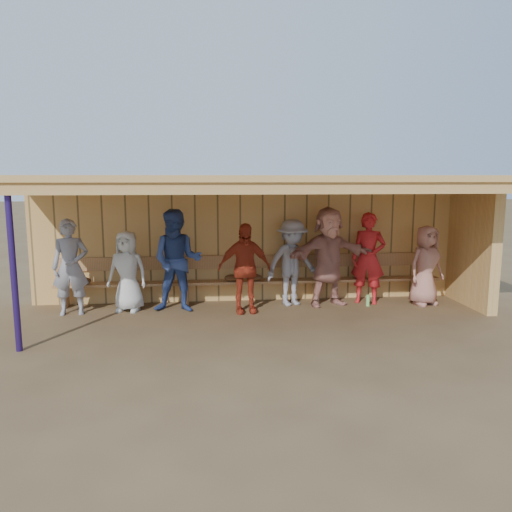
{
  "coord_description": "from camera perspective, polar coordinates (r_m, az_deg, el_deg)",
  "views": [
    {
      "loc": [
        -0.9,
        -8.58,
        2.47
      ],
      "look_at": [
        0.0,
        0.35,
        1.05
      ],
      "focal_mm": 35.0,
      "sensor_mm": 36.0,
      "label": 1
    }
  ],
  "objects": [
    {
      "name": "player_c",
      "position": [
        9.27,
        -8.99,
        -0.56
      ],
      "size": [
        1.0,
        0.82,
        1.9
      ],
      "primitive_type": "imported",
      "rotation": [
        0.0,
        0.0,
        -0.11
      ],
      "color": "#304686",
      "rests_on": "ground"
    },
    {
      "name": "player_h",
      "position": [
        10.22,
        18.84,
        -1.02
      ],
      "size": [
        0.88,
        0.71,
        1.55
      ],
      "primitive_type": "imported",
      "rotation": [
        0.0,
        0.0,
        0.33
      ],
      "color": "#B47565",
      "rests_on": "ground"
    },
    {
      "name": "player_d",
      "position": [
        9.11,
        -1.34,
        -1.41
      ],
      "size": [
        1.01,
        0.51,
        1.65
      ],
      "primitive_type": "imported",
      "rotation": [
        0.0,
        0.0,
        0.11
      ],
      "color": "#A9311B",
      "rests_on": "ground"
    },
    {
      "name": "dugout_equipment",
      "position": [
        9.78,
        -2.75,
        -2.7
      ],
      "size": [
        7.09,
        0.62,
        0.8
      ],
      "color": "gold",
      "rests_on": "ground"
    },
    {
      "name": "ground",
      "position": [
        8.97,
        0.23,
        -6.99
      ],
      "size": [
        90.0,
        90.0,
        0.0
      ],
      "primitive_type": "plane",
      "color": "brown",
      "rests_on": "ground"
    },
    {
      "name": "player_b",
      "position": [
        9.52,
        -14.49,
        -1.7
      ],
      "size": [
        0.82,
        0.63,
        1.5
      ],
      "primitive_type": "imported",
      "rotation": [
        0.0,
        0.0,
        -0.23
      ],
      "color": "silver",
      "rests_on": "ground"
    },
    {
      "name": "player_e",
      "position": [
        9.67,
        4.12,
        -0.75
      ],
      "size": [
        1.23,
        0.95,
        1.67
      ],
      "primitive_type": "imported",
      "rotation": [
        0.0,
        0.0,
        0.35
      ],
      "color": "gray",
      "rests_on": "ground"
    },
    {
      "name": "bench",
      "position": [
        9.93,
        -0.44,
        -2.29
      ],
      "size": [
        7.6,
        0.34,
        0.93
      ],
      "color": "tan",
      "rests_on": "ground"
    },
    {
      "name": "player_a",
      "position": [
        9.57,
        -20.44,
        -1.19
      ],
      "size": [
        0.68,
        0.48,
        1.74
      ],
      "primitive_type": "imported",
      "rotation": [
        0.0,
        0.0,
        0.1
      ],
      "color": "gray",
      "rests_on": "ground"
    },
    {
      "name": "player_f",
      "position": [
        9.7,
        8.28,
        -0.06
      ],
      "size": [
        1.87,
        1.02,
        1.92
      ],
      "primitive_type": "imported",
      "rotation": [
        0.0,
        0.0,
        0.27
      ],
      "color": "tan",
      "rests_on": "ground"
    },
    {
      "name": "dugout_structure",
      "position": [
        9.38,
        2.16,
        4.25
      ],
      "size": [
        8.8,
        3.2,
        2.5
      ],
      "color": "tan",
      "rests_on": "ground"
    },
    {
      "name": "player_g",
      "position": [
        10.03,
        12.7,
        -0.24
      ],
      "size": [
        0.77,
        0.65,
        1.8
      ],
      "primitive_type": "imported",
      "rotation": [
        0.0,
        0.0,
        -0.4
      ],
      "color": "red",
      "rests_on": "ground"
    }
  ]
}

